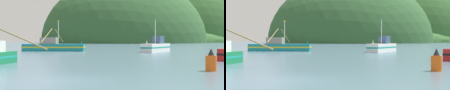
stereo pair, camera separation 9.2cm
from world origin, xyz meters
TOP-DOWN VIEW (x-y plane):
  - ground_plane at (0.00, 0.00)m, footprint 600.00×600.00m
  - hill_far_center at (19.79, 183.91)m, footprint 111.65×89.32m
  - hill_mid_left at (51.95, 248.74)m, footprint 179.29×143.43m
  - hill_far_left at (84.00, 223.44)m, footprint 94.52×75.62m
  - fishing_boat_teal at (-6.66, 39.15)m, footprint 11.63×15.87m
  - fishing_boat_white at (11.87, 35.13)m, footprint 6.58×8.49m
  - channel_buoy at (9.22, 3.98)m, footprint 0.73×0.73m

SIDE VIEW (x-z plane):
  - ground_plane at x=0.00m, z-range 0.00..0.00m
  - hill_far_center at x=19.79m, z-range -45.41..45.41m
  - hill_mid_left at x=51.95m, z-range -18.07..18.07m
  - hill_far_left at x=84.00m, z-range -49.99..49.99m
  - channel_buoy at x=9.22m, z-range -0.14..1.41m
  - fishing_boat_teal at x=-6.66m, z-range -1.99..3.71m
  - fishing_boat_white at x=11.87m, z-range -1.97..3.78m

